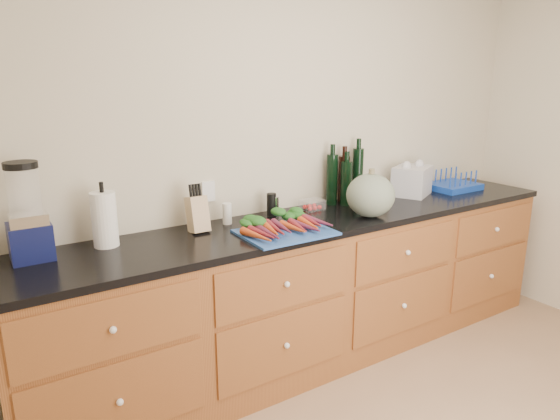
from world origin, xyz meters
TOP-DOWN VIEW (x-y plane):
  - wall_back at (0.00, 1.62)m, footprint 4.10×0.05m
  - cabinets at (0.00, 1.30)m, footprint 3.60×0.64m
  - countertop at (0.00, 1.30)m, footprint 3.64×0.62m
  - cutting_board at (-0.35, 1.14)m, footprint 0.50×0.38m
  - carrots at (-0.35, 1.18)m, footprint 0.44×0.33m
  - squash at (0.27, 1.15)m, footprint 0.30×0.30m
  - blender_appliance at (-1.58, 1.46)m, footprint 0.18×0.18m
  - paper_towel at (-1.23, 1.46)m, footprint 0.12×0.12m
  - knife_block at (-0.74, 1.44)m, footprint 0.10×0.10m
  - grinder_salt at (-0.54, 1.48)m, footprint 0.05×0.05m
  - grinder_pepper at (-0.23, 1.48)m, footprint 0.06×0.06m
  - canister_chrome at (-0.21, 1.48)m, footprint 0.05×0.05m
  - tomato_box at (0.07, 1.47)m, footprint 0.14×0.11m
  - bottles at (0.37, 1.51)m, footprint 0.30×0.15m
  - grocery_bag at (0.93, 1.42)m, footprint 0.36×0.33m
  - dish_rack at (1.33, 1.38)m, footprint 0.37×0.29m

SIDE VIEW (x-z plane):
  - cabinets at x=0.00m, z-range 0.00..0.90m
  - countertop at x=0.00m, z-range 0.90..0.94m
  - cutting_board at x=-0.35m, z-range 0.94..0.95m
  - tomato_box at x=0.07m, z-range 0.94..1.01m
  - dish_rack at x=1.33m, z-range 0.90..1.05m
  - carrots at x=-0.35m, z-range 0.95..1.01m
  - canister_chrome at x=-0.21m, z-range 0.94..1.06m
  - grinder_salt at x=-0.54m, z-range 0.94..1.06m
  - grinder_pepper at x=-0.23m, z-range 0.94..1.08m
  - knife_block at x=-0.74m, z-range 0.94..1.14m
  - grocery_bag at x=0.93m, z-range 0.94..1.15m
  - squash at x=0.27m, z-range 0.94..1.21m
  - paper_towel at x=-1.23m, z-range 0.94..1.22m
  - bottles at x=0.37m, z-range 0.92..1.28m
  - blender_appliance at x=-1.58m, z-range 0.91..1.38m
  - wall_back at x=0.00m, z-range 0.00..2.60m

